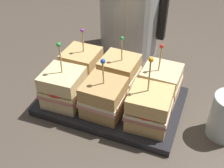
{
  "coord_description": "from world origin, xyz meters",
  "views": [
    {
      "loc": [
        0.19,
        -0.48,
        0.46
      ],
      "look_at": [
        0.0,
        0.0,
        0.06
      ],
      "focal_mm": 45.0,
      "sensor_mm": 36.0,
      "label": 1
    }
  ],
  "objects_px": {
    "sandwich_front_left": "(63,88)",
    "sandwich_front_center": "(105,98)",
    "sandwich_back_right": "(161,83)",
    "sandwich_back_left": "(82,65)",
    "sandwich_back_center": "(119,74)",
    "kettle_steel": "(130,14)",
    "sandwich_front_right": "(149,109)",
    "serving_platter": "(112,101)"
  },
  "relations": [
    {
      "from": "sandwich_back_right",
      "to": "sandwich_front_left",
      "type": "bearing_deg",
      "value": -153.04
    },
    {
      "from": "sandwich_back_right",
      "to": "sandwich_back_left",
      "type": "bearing_deg",
      "value": 179.8
    },
    {
      "from": "sandwich_front_center",
      "to": "sandwich_back_right",
      "type": "xyz_separation_m",
      "value": [
        0.1,
        0.1,
        -0.0
      ]
    },
    {
      "from": "sandwich_front_left",
      "to": "kettle_steel",
      "type": "bearing_deg",
      "value": 81.4
    },
    {
      "from": "sandwich_front_left",
      "to": "sandwich_front_right",
      "type": "distance_m",
      "value": 0.2
    },
    {
      "from": "sandwich_front_left",
      "to": "serving_platter",
      "type": "bearing_deg",
      "value": 27.98
    },
    {
      "from": "serving_platter",
      "to": "kettle_steel",
      "type": "distance_m",
      "value": 0.3
    },
    {
      "from": "sandwich_back_center",
      "to": "kettle_steel",
      "type": "bearing_deg",
      "value": 102.78
    },
    {
      "from": "sandwich_front_left",
      "to": "sandwich_front_right",
      "type": "height_order",
      "value": "sandwich_front_right"
    },
    {
      "from": "serving_platter",
      "to": "sandwich_back_left",
      "type": "height_order",
      "value": "sandwich_back_left"
    },
    {
      "from": "sandwich_back_center",
      "to": "sandwich_front_center",
      "type": "bearing_deg",
      "value": -87.76
    },
    {
      "from": "serving_platter",
      "to": "sandwich_front_center",
      "type": "distance_m",
      "value": 0.07
    },
    {
      "from": "serving_platter",
      "to": "sandwich_front_right",
      "type": "bearing_deg",
      "value": -24.91
    },
    {
      "from": "sandwich_front_right",
      "to": "kettle_steel",
      "type": "height_order",
      "value": "kettle_steel"
    },
    {
      "from": "sandwich_front_center",
      "to": "sandwich_front_left",
      "type": "bearing_deg",
      "value": -177.94
    },
    {
      "from": "sandwich_front_center",
      "to": "sandwich_back_center",
      "type": "xyz_separation_m",
      "value": [
        -0.0,
        0.1,
        0.0
      ]
    },
    {
      "from": "sandwich_front_left",
      "to": "sandwich_front_center",
      "type": "relative_size",
      "value": 1.12
    },
    {
      "from": "kettle_steel",
      "to": "sandwich_back_left",
      "type": "bearing_deg",
      "value": -103.79
    },
    {
      "from": "sandwich_front_left",
      "to": "sandwich_front_center",
      "type": "xyz_separation_m",
      "value": [
        0.1,
        0.0,
        -0.0
      ]
    },
    {
      "from": "sandwich_front_left",
      "to": "sandwich_front_center",
      "type": "distance_m",
      "value": 0.1
    },
    {
      "from": "sandwich_back_right",
      "to": "sandwich_front_right",
      "type": "bearing_deg",
      "value": -90.25
    },
    {
      "from": "sandwich_front_right",
      "to": "sandwich_back_center",
      "type": "relative_size",
      "value": 1.12
    },
    {
      "from": "sandwich_back_right",
      "to": "sandwich_back_center",
      "type": "bearing_deg",
      "value": -178.95
    },
    {
      "from": "serving_platter",
      "to": "sandwich_front_right",
      "type": "distance_m",
      "value": 0.12
    },
    {
      "from": "serving_platter",
      "to": "sandwich_back_left",
      "type": "xyz_separation_m",
      "value": [
        -0.1,
        0.05,
        0.05
      ]
    },
    {
      "from": "sandwich_back_left",
      "to": "sandwich_back_right",
      "type": "height_order",
      "value": "sandwich_back_right"
    },
    {
      "from": "sandwich_back_right",
      "to": "kettle_steel",
      "type": "height_order",
      "value": "kettle_steel"
    },
    {
      "from": "sandwich_back_right",
      "to": "serving_platter",
      "type": "bearing_deg",
      "value": -154.03
    },
    {
      "from": "sandwich_front_center",
      "to": "sandwich_back_right",
      "type": "height_order",
      "value": "sandwich_back_right"
    },
    {
      "from": "sandwich_front_left",
      "to": "sandwich_front_center",
      "type": "bearing_deg",
      "value": 2.06
    },
    {
      "from": "sandwich_front_left",
      "to": "sandwich_front_right",
      "type": "xyz_separation_m",
      "value": [
        0.2,
        0.0,
        0.0
      ]
    },
    {
      "from": "sandwich_front_center",
      "to": "sandwich_front_right",
      "type": "bearing_deg",
      "value": 0.67
    },
    {
      "from": "kettle_steel",
      "to": "sandwich_front_right",
      "type": "bearing_deg",
      "value": -64.3
    },
    {
      "from": "sandwich_front_center",
      "to": "kettle_steel",
      "type": "xyz_separation_m",
      "value": [
        -0.05,
        0.32,
        0.06
      ]
    },
    {
      "from": "serving_platter",
      "to": "sandwich_back_right",
      "type": "relative_size",
      "value": 2.27
    },
    {
      "from": "kettle_steel",
      "to": "sandwich_front_left",
      "type": "bearing_deg",
      "value": -98.6
    },
    {
      "from": "sandwich_front_left",
      "to": "sandwich_back_center",
      "type": "height_order",
      "value": "sandwich_front_left"
    },
    {
      "from": "sandwich_front_center",
      "to": "sandwich_back_center",
      "type": "bearing_deg",
      "value": 92.24
    },
    {
      "from": "sandwich_back_right",
      "to": "kettle_steel",
      "type": "distance_m",
      "value": 0.28
    },
    {
      "from": "sandwich_front_center",
      "to": "sandwich_back_left",
      "type": "height_order",
      "value": "same"
    },
    {
      "from": "sandwich_front_center",
      "to": "kettle_steel",
      "type": "bearing_deg",
      "value": 99.62
    },
    {
      "from": "sandwich_back_left",
      "to": "sandwich_back_center",
      "type": "xyz_separation_m",
      "value": [
        0.1,
        -0.0,
        0.0
      ]
    }
  ]
}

